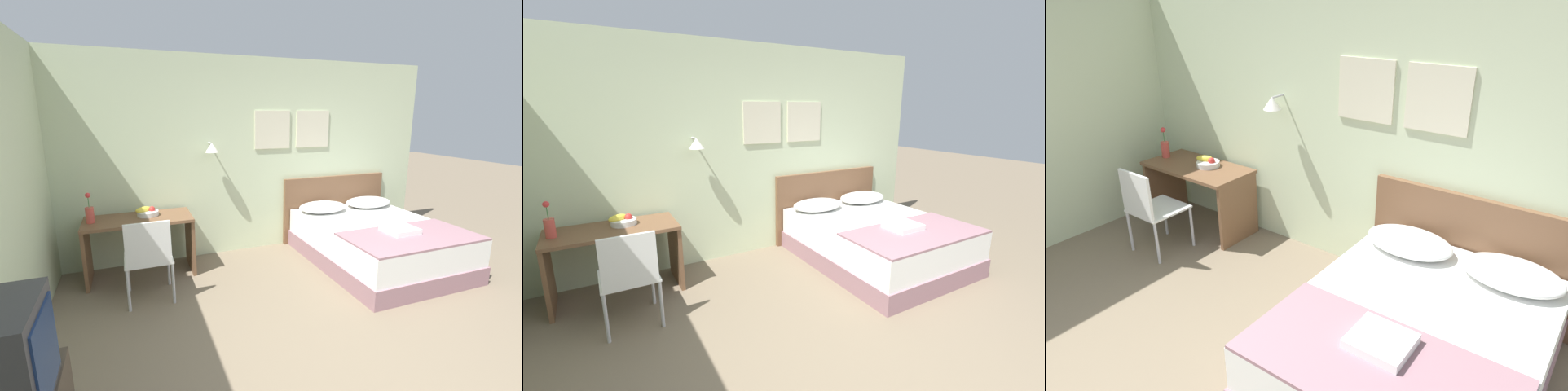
{
  "view_description": "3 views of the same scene",
  "coord_description": "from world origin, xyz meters",
  "views": [
    {
      "loc": [
        -1.55,
        -1.69,
        1.93
      ],
      "look_at": [
        -0.22,
        1.78,
        1.04
      ],
      "focal_mm": 24.0,
      "sensor_mm": 36.0,
      "label": 1
    },
    {
      "loc": [
        -1.64,
        -1.2,
        1.89
      ],
      "look_at": [
        0.04,
        1.74,
        1.03
      ],
      "focal_mm": 24.0,
      "sensor_mm": 36.0,
      "label": 2
    },
    {
      "loc": [
        2.27,
        -0.62,
        2.46
      ],
      "look_at": [
        0.31,
        2.04,
        1.0
      ],
      "focal_mm": 32.0,
      "sensor_mm": 36.0,
      "label": 3
    }
  ],
  "objects": [
    {
      "name": "fruit_bowl",
      "position": [
        -1.39,
        2.56,
        0.76
      ],
      "size": [
        0.28,
        0.25,
        0.11
      ],
      "color": "silver",
      "rests_on": "desk"
    },
    {
      "name": "wall_back",
      "position": [
        0.01,
        2.87,
        1.33
      ],
      "size": [
        5.66,
        0.31,
        2.65
      ],
      "color": "beige",
      "rests_on": "ground_plane"
    },
    {
      "name": "desk_chair",
      "position": [
        -1.44,
        1.79,
        0.53
      ],
      "size": [
        0.47,
        0.47,
        0.9
      ],
      "color": "white",
      "rests_on": "ground_plane"
    },
    {
      "name": "bed",
      "position": [
        1.4,
        1.78,
        0.27
      ],
      "size": [
        1.59,
        1.99,
        0.54
      ],
      "color": "gray",
      "rests_on": "ground_plane"
    },
    {
      "name": "desk",
      "position": [
        -1.5,
        2.49,
        0.51
      ],
      "size": [
        1.22,
        0.59,
        0.72
      ],
      "color": "brown",
      "rests_on": "ground_plane"
    },
    {
      "name": "flower_vase",
      "position": [
        -2.0,
        2.49,
        0.84
      ],
      "size": [
        0.09,
        0.09,
        0.35
      ],
      "color": "#D14C42",
      "rests_on": "desk"
    },
    {
      "name": "pillow_left",
      "position": [
        1.0,
        2.5,
        0.61
      ],
      "size": [
        0.71,
        0.47,
        0.14
      ],
      "color": "white",
      "rests_on": "bed"
    },
    {
      "name": "folded_towel_near_foot",
      "position": [
        1.36,
        1.35,
        0.6
      ],
      "size": [
        0.36,
        0.32,
        0.06
      ],
      "color": "white",
      "rests_on": "throw_blanket"
    },
    {
      "name": "headboard",
      "position": [
        1.4,
        2.81,
        0.49
      ],
      "size": [
        1.71,
        0.06,
        0.99
      ],
      "color": "brown",
      "rests_on": "ground_plane"
    },
    {
      "name": "pillow_right",
      "position": [
        1.79,
        2.5,
        0.61
      ],
      "size": [
        0.71,
        0.47,
        0.14
      ],
      "color": "white",
      "rests_on": "bed"
    },
    {
      "name": "throw_blanket",
      "position": [
        1.4,
        1.21,
        0.55
      ],
      "size": [
        1.55,
        0.8,
        0.02
      ],
      "color": "gray",
      "rests_on": "bed"
    }
  ]
}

